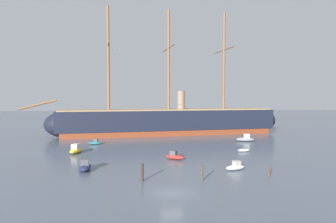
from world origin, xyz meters
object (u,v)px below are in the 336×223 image
motorboat_foreground_right (236,167)px  mooring_piling_nearest (142,172)px  seagull_in_flight (117,49)px  dinghy_distant_centre (167,129)px  dinghy_mid_right (244,150)px  motorboat_mid_left (76,150)px  motorboat_alongside_bow (95,143)px  mooring_piling_right_pair (202,173)px  motorboat_far_right (252,132)px  mooring_piling_left_pair (269,170)px  motorboat_alongside_stern (246,139)px  tall_ship (169,121)px  motorboat_foreground_left (85,166)px  motorboat_near_centre (175,156)px

motorboat_foreground_right → mooring_piling_nearest: 14.68m
seagull_in_flight → dinghy_distant_centre: bearing=73.1°
dinghy_mid_right → seagull_in_flight: seagull_in_flight is taller
dinghy_distant_centre → motorboat_mid_left: bearing=-117.5°
motorboat_alongside_bow → mooring_piling_right_pair: size_ratio=1.58×
motorboat_far_right → mooring_piling_left_pair: motorboat_far_right is taller
motorboat_foreground_right → motorboat_alongside_stern: motorboat_alongside_stern is taller
mooring_piling_left_pair → seagull_in_flight: (-22.03, 18.21, 19.02)m
tall_ship → motorboat_alongside_stern: (17.54, -14.98, -3.20)m
motorboat_alongside_bow → mooring_piling_nearest: (10.95, -30.90, 0.70)m
motorboat_foreground_left → motorboat_alongside_stern: size_ratio=0.96×
motorboat_foreground_left → motorboat_mid_left: motorboat_mid_left is taller
seagull_in_flight → mooring_piling_right_pair: bearing=-57.7°
motorboat_alongside_bow → motorboat_alongside_stern: motorboat_alongside_stern is taller
dinghy_distant_centre → motorboat_alongside_stern: bearing=-57.5°
tall_ship → mooring_piling_nearest: bearing=-98.4°
dinghy_distant_centre → mooring_piling_left_pair: 59.52m
motorboat_alongside_bow → mooring_piling_left_pair: bearing=-46.4°
motorboat_far_right → seagull_in_flight: 50.51m
motorboat_foreground_right → mooring_piling_nearest: bearing=-159.9°
mooring_piling_nearest → dinghy_mid_right: bearing=44.7°
tall_ship → motorboat_near_centre: tall_ship is taller
motorboat_mid_left → mooring_piling_right_pair: mooring_piling_right_pair is taller
tall_ship → motorboat_foreground_right: (6.66, -43.07, -3.37)m
motorboat_far_right → tall_ship: bearing=-178.9°
motorboat_alongside_stern → mooring_piling_left_pair: bearing=-103.0°
tall_ship → motorboat_foreground_left: 44.62m
motorboat_foreground_right → dinghy_distant_centre: 55.22m
motorboat_far_right → mooring_piling_nearest: bearing=-123.2°
tall_ship → motorboat_foreground_right: bearing=-81.2°
motorboat_alongside_bow → mooring_piling_nearest: 32.79m
mooring_piling_left_pair → motorboat_mid_left: bearing=147.3°
motorboat_foreground_left → seagull_in_flight: 23.46m
motorboat_mid_left → dinghy_distant_centre: motorboat_mid_left is taller
motorboat_alongside_bow → dinghy_distant_centre: size_ratio=1.16×
motorboat_alongside_stern → motorboat_foreground_left: bearing=-141.2°
motorboat_mid_left → mooring_piling_nearest: size_ratio=2.01×
motorboat_mid_left → mooring_piling_right_pair: (20.63, -20.86, 0.36)m
motorboat_near_centre → mooring_piling_left_pair: size_ratio=2.40×
motorboat_near_centre → motorboat_mid_left: bearing=158.7°
mooring_piling_right_pair → motorboat_foreground_right: bearing=41.4°
motorboat_mid_left → mooring_piling_left_pair: motorboat_mid_left is taller
dinghy_mid_right → dinghy_distant_centre: size_ratio=1.00×
motorboat_foreground_left → motorboat_alongside_stern: bearing=38.8°
motorboat_foreground_right → motorboat_near_centre: bearing=134.8°
motorboat_alongside_stern → motorboat_far_right: size_ratio=1.13×
motorboat_foreground_right → seagull_in_flight: 30.37m
mooring_piling_right_pair → motorboat_alongside_bow: bearing=120.9°
dinghy_mid_right → mooring_piling_nearest: 27.90m
motorboat_foreground_left → motorboat_near_centre: size_ratio=1.17×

